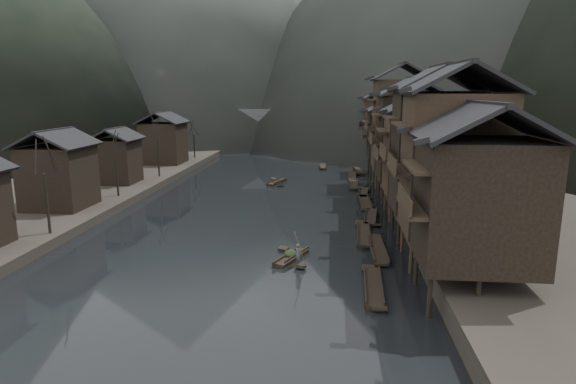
# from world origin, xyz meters

# --- Properties ---
(water) EXTENTS (300.00, 300.00, 0.00)m
(water) POSITION_xyz_m (0.00, 0.00, 0.00)
(water) COLOR black
(water) RESTS_ON ground
(right_bank) EXTENTS (40.00, 200.00, 1.80)m
(right_bank) POSITION_xyz_m (35.00, 40.00, 0.90)
(right_bank) COLOR #2D2823
(right_bank) RESTS_ON ground
(left_bank) EXTENTS (40.00, 200.00, 1.20)m
(left_bank) POSITION_xyz_m (-35.00, 40.00, 0.60)
(left_bank) COLOR #2D2823
(left_bank) RESTS_ON ground
(stilt_houses) EXTENTS (9.00, 67.60, 16.94)m
(stilt_houses) POSITION_xyz_m (17.28, 19.02, 9.04)
(stilt_houses) COLOR black
(stilt_houses) RESTS_ON ground
(left_houses) EXTENTS (8.10, 53.20, 8.73)m
(left_houses) POSITION_xyz_m (-20.50, 20.12, 5.66)
(left_houses) COLOR black
(left_houses) RESTS_ON left_bank
(bare_trees) EXTENTS (3.95, 62.79, 7.90)m
(bare_trees) POSITION_xyz_m (-17.00, 12.46, 6.70)
(bare_trees) COLOR black
(bare_trees) RESTS_ON left_bank
(moored_sampans) EXTENTS (3.01, 56.22, 0.47)m
(moored_sampans) POSITION_xyz_m (11.86, 18.02, 0.20)
(moored_sampans) COLOR black
(moored_sampans) RESTS_ON water
(midriver_boats) EXTENTS (15.22, 47.10, 0.45)m
(midriver_boats) POSITION_xyz_m (0.91, 53.18, 0.20)
(midriver_boats) COLOR black
(midriver_boats) RESTS_ON water
(stone_bridge) EXTENTS (40.00, 6.00, 9.00)m
(stone_bridge) POSITION_xyz_m (-0.00, 72.00, 5.11)
(stone_bridge) COLOR #4C4C4F
(stone_bridge) RESTS_ON ground
(hero_sampan) EXTENTS (2.65, 4.78, 0.43)m
(hero_sampan) POSITION_xyz_m (5.21, -1.30, 0.20)
(hero_sampan) COLOR black
(hero_sampan) RESTS_ON water
(cargo_heap) EXTENTS (1.07, 1.40, 0.64)m
(cargo_heap) POSITION_xyz_m (5.13, -1.10, 0.75)
(cargo_heap) COLOR black
(cargo_heap) RESTS_ON hero_sampan
(boatman) EXTENTS (0.71, 0.69, 1.65)m
(boatman) POSITION_xyz_m (5.88, -2.86, 1.26)
(boatman) COLOR #535356
(boatman) RESTS_ON hero_sampan
(bamboo_pole) EXTENTS (0.89, 1.76, 3.49)m
(bamboo_pole) POSITION_xyz_m (6.08, -2.86, 3.83)
(bamboo_pole) COLOR #8C7A51
(bamboo_pole) RESTS_ON boatman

